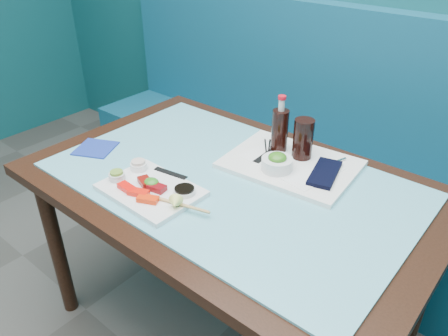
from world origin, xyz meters
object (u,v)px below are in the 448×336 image
Objects in this scene: booth_bench at (332,175)px; sashimi_plate at (151,190)px; cola_glass at (303,139)px; cola_bottle_body at (280,133)px; seaweed_bowl at (277,164)px; blue_napkin at (96,148)px; dining_table at (230,200)px; serving_tray at (290,164)px.

sashimi_plate is at bearing -97.59° from booth_bench.
sashimi_plate is 0.56m from cola_glass.
seaweed_bowl is at bearing -58.69° from cola_bottle_body.
sashimi_plate is at bearing -109.53° from cola_bottle_body.
blue_napkin is (-0.64, -0.29, -0.04)m from seaweed_bowl.
dining_table is at bearing -90.00° from booth_bench.
sashimi_plate and serving_tray have the same top height.
cola_bottle_body is (0.17, 0.48, 0.08)m from sashimi_plate.
serving_tray is at bearing -100.30° from cola_glass.
cola_glass is at bearing 81.25° from seaweed_bowl.
booth_bench is at bearing 95.25° from serving_tray.
seaweed_bowl is (0.11, -0.71, 0.42)m from booth_bench.
blue_napkin is (-0.39, 0.07, -0.01)m from sashimi_plate.
sashimi_plate is at bearing -118.68° from cola_glass.
cola_glass is 0.10m from cola_bottle_body.
seaweed_bowl reaches higher than dining_table.
cola_bottle_body reaches higher than dining_table.
dining_table is 3.12× the size of serving_tray.
booth_bench is 21.74× the size of blue_napkin.
seaweed_bowl is 0.73× the size of cola_glass.
serving_tray is 0.74m from blue_napkin.
dining_table is at bearing -129.61° from seaweed_bowl.
booth_bench is 17.14× the size of cola_bottle_body.
cola_bottle_body is (-0.09, 0.05, 0.08)m from serving_tray.
blue_napkin is (-0.66, -0.42, -0.09)m from cola_glass.
dining_table is 0.21m from seaweed_bowl.
cola_glass is at bearing 3.00° from cola_bottle_body.
seaweed_bowl is 0.70m from blue_napkin.
cola_bottle_body is (0.03, -0.59, 0.47)m from booth_bench.
seaweed_bowl is 0.79× the size of blue_napkin.
serving_tray is 0.08m from seaweed_bowl.
booth_bench is at bearing 92.84° from cola_bottle_body.
dining_table is 0.34m from cola_glass.
cola_glass is (0.01, 0.05, 0.08)m from serving_tray.
cola_glass is (0.02, 0.13, 0.05)m from seaweed_bowl.
sashimi_plate is 2.93× the size of seaweed_bowl.
dining_table is 12.91× the size of seaweed_bowl.
booth_bench is 0.76m from serving_tray.
seaweed_bowl reaches higher than sashimi_plate.
cola_bottle_body is at bearing -177.00° from cola_glass.
blue_napkin is (-0.53, -1.01, 0.39)m from booth_bench.
seaweed_bowl is at bearing 24.82° from blue_napkin.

